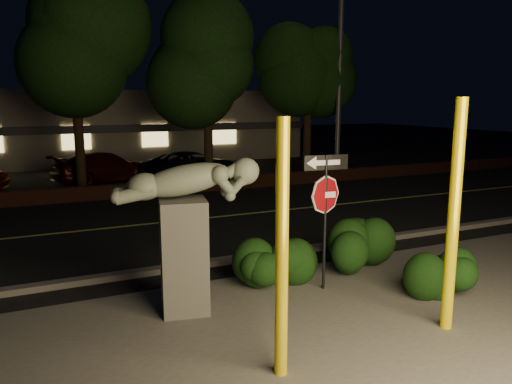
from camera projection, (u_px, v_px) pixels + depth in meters
ground at (168, 201)px, 17.31m from camera, size 90.00×90.00×0.00m
patio at (361, 332)px, 7.49m from camera, size 14.00×6.00×0.02m
road at (195, 219)px, 14.63m from camera, size 80.00×8.00×0.01m
lane_marking at (195, 219)px, 14.63m from camera, size 80.00×0.12×0.00m
curb at (253, 257)px, 10.96m from camera, size 80.00×0.25×0.12m
brick_wall at (159, 188)px, 18.42m from camera, size 40.00×0.35×0.50m
parking_lot at (129, 174)px, 23.55m from camera, size 40.00×12.00×0.01m
building at (102, 125)px, 30.32m from camera, size 22.00×10.20×4.00m
tree_far_b at (72, 27)px, 18.03m from camera, size 5.20×5.20×8.41m
tree_far_c at (207, 44)px, 19.82m from camera, size 4.80×4.80×7.84m
tree_far_d at (309, 56)px, 22.38m from camera, size 4.40×4.40×7.42m
yellow_pole_left at (282, 252)px, 6.06m from camera, size 0.16×0.16×3.26m
yellow_pole_right at (454, 217)px, 7.33m from camera, size 0.17×0.17×3.49m
signpost at (326, 195)px, 8.91m from camera, size 0.84×0.14×2.50m
sculpture at (186, 219)px, 8.00m from camera, size 2.37×1.05×2.53m
hedge_center at (273, 261)px, 9.32m from camera, size 1.99×1.15×0.98m
hedge_right at (359, 242)px, 10.13m from camera, size 1.92×1.11×1.22m
hedge_far_right at (442, 271)px, 8.87m from camera, size 1.50×1.24×0.90m
streetlight at (335, 20)px, 21.07m from camera, size 1.69×0.67×11.44m
parked_car_darkred at (106, 167)px, 21.15m from camera, size 4.77×2.98×1.29m
parked_car_dark at (192, 165)px, 22.02m from camera, size 4.90×3.47×1.24m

